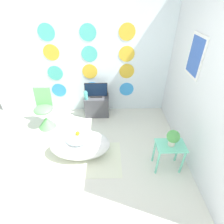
{
  "coord_description": "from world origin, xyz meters",
  "views": [
    {
      "loc": [
        0.35,
        -1.27,
        2.33
      ],
      "look_at": [
        0.41,
        1.05,
        0.7
      ],
      "focal_mm": 28.0,
      "sensor_mm": 36.0,
      "label": 1
    }
  ],
  "objects_px": {
    "tv": "(96,91)",
    "potted_plant_left": "(173,137)",
    "vase": "(86,96)",
    "bathtub": "(80,145)",
    "chair": "(45,116)"
  },
  "relations": [
    {
      "from": "chair",
      "to": "vase",
      "type": "distance_m",
      "value": 0.9
    },
    {
      "from": "potted_plant_left",
      "to": "tv",
      "type": "bearing_deg",
      "value": 127.91
    },
    {
      "from": "potted_plant_left",
      "to": "bathtub",
      "type": "bearing_deg",
      "value": 168.24
    },
    {
      "from": "tv",
      "to": "potted_plant_left",
      "type": "height_order",
      "value": "tv"
    },
    {
      "from": "vase",
      "to": "bathtub",
      "type": "bearing_deg",
      "value": -90.85
    },
    {
      "from": "tv",
      "to": "potted_plant_left",
      "type": "distance_m",
      "value": 1.88
    },
    {
      "from": "bathtub",
      "to": "vase",
      "type": "height_order",
      "value": "vase"
    },
    {
      "from": "bathtub",
      "to": "chair",
      "type": "xyz_separation_m",
      "value": [
        -0.79,
        0.78,
        0.04
      ]
    },
    {
      "from": "bathtub",
      "to": "vase",
      "type": "relative_size",
      "value": 5.19
    },
    {
      "from": "vase",
      "to": "potted_plant_left",
      "type": "xyz_separation_m",
      "value": [
        1.36,
        -1.38,
        0.09
      ]
    },
    {
      "from": "bathtub",
      "to": "chair",
      "type": "distance_m",
      "value": 1.11
    },
    {
      "from": "chair",
      "to": "tv",
      "type": "height_order",
      "value": "chair"
    },
    {
      "from": "tv",
      "to": "vase",
      "type": "height_order",
      "value": "tv"
    },
    {
      "from": "chair",
      "to": "potted_plant_left",
      "type": "relative_size",
      "value": 3.18
    },
    {
      "from": "tv",
      "to": "vase",
      "type": "distance_m",
      "value": 0.24
    }
  ]
}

